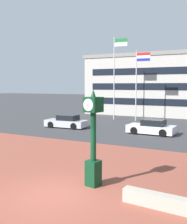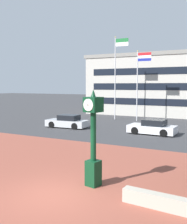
# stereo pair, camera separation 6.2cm
# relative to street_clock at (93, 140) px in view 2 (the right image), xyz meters

# --- Properties ---
(ground_plane) EXTENTS (200.00, 200.00, 0.00)m
(ground_plane) POSITION_rel_street_clock_xyz_m (-0.87, -1.62, -1.95)
(ground_plane) COLOR #38383A
(plaza_brick_paving) EXTENTS (44.00, 13.13, 0.01)m
(plaza_brick_paving) POSITION_rel_street_clock_xyz_m (-0.87, 0.95, -1.94)
(plaza_brick_paving) COLOR brown
(plaza_brick_paving) RESTS_ON ground
(planter_wall) EXTENTS (3.22, 0.63, 0.50)m
(planter_wall) POSITION_rel_street_clock_xyz_m (3.28, -0.86, -1.70)
(planter_wall) COLOR #ADA393
(planter_wall) RESTS_ON ground
(street_clock) EXTENTS (0.73, 0.76, 4.05)m
(street_clock) POSITION_rel_street_clock_xyz_m (0.00, 0.00, 0.00)
(street_clock) COLOR #0C381E
(street_clock) RESTS_ON ground
(car_street_mid) EXTENTS (4.06, 2.07, 1.28)m
(car_street_mid) POSITION_rel_street_clock_xyz_m (-1.04, 13.10, -1.38)
(car_street_mid) COLOR silver
(car_street_mid) RESTS_ON ground
(car_street_far) EXTENTS (4.22, 2.00, 1.28)m
(car_street_far) POSITION_rel_street_clock_xyz_m (-9.53, 12.73, -1.38)
(car_street_far) COLOR #B7BABF
(car_street_far) RESTS_ON ground
(flagpole_primary) EXTENTS (1.72, 0.14, 10.01)m
(flagpole_primary) POSITION_rel_street_clock_xyz_m (-7.71, 20.85, 3.89)
(flagpole_primary) COLOR silver
(flagpole_primary) RESTS_ON ground
(flagpole_secondary) EXTENTS (1.67, 0.14, 8.21)m
(flagpole_secondary) POSITION_rel_street_clock_xyz_m (-4.87, 20.85, 2.95)
(flagpole_secondary) COLOR silver
(flagpole_secondary) RESTS_ON ground
(civic_building) EXTENTS (26.81, 10.69, 8.55)m
(civic_building) POSITION_rel_street_clock_xyz_m (-1.20, 30.40, 2.34)
(civic_building) COLOR #B2ADA3
(civic_building) RESTS_ON ground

